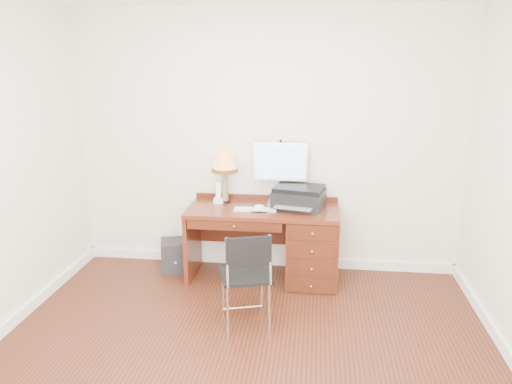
# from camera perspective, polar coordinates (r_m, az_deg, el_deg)

# --- Properties ---
(ground) EXTENTS (4.00, 4.00, 0.00)m
(ground) POSITION_cam_1_polar(r_m,az_deg,el_deg) (4.02, -1.51, -18.11)
(ground) COLOR #35160C
(ground) RESTS_ON ground
(room_shell) EXTENTS (4.00, 4.00, 4.00)m
(room_shell) POSITION_cam_1_polar(r_m,az_deg,el_deg) (4.53, -0.31, -13.23)
(room_shell) COLOR silver
(room_shell) RESTS_ON ground
(desk) EXTENTS (1.50, 0.67, 0.75)m
(desk) POSITION_cam_1_polar(r_m,az_deg,el_deg) (5.06, 4.44, -5.62)
(desk) COLOR #5D2313
(desk) RESTS_ON ground
(monitor) EXTENTS (0.55, 0.18, 0.63)m
(monitor) POSITION_cam_1_polar(r_m,az_deg,el_deg) (5.08, 2.81, 3.10)
(monitor) COLOR silver
(monitor) RESTS_ON desk
(keyboard) EXTENTS (0.42, 0.14, 0.02)m
(keyboard) POSITION_cam_1_polar(r_m,az_deg,el_deg) (4.90, -0.08, -1.99)
(keyboard) COLOR white
(keyboard) RESTS_ON desk
(mouse_pad) EXTENTS (0.24, 0.24, 0.05)m
(mouse_pad) POSITION_cam_1_polar(r_m,az_deg,el_deg) (4.92, 0.40, -1.84)
(mouse_pad) COLOR black
(mouse_pad) RESTS_ON desk
(printer) EXTENTS (0.55, 0.47, 0.22)m
(printer) POSITION_cam_1_polar(r_m,az_deg,el_deg) (4.99, 4.93, -0.56)
(printer) COLOR black
(printer) RESTS_ON desk
(leg_lamp) EXTENTS (0.26, 0.26, 0.54)m
(leg_lamp) POSITION_cam_1_polar(r_m,az_deg,el_deg) (5.09, -3.60, 3.15)
(leg_lamp) COLOR black
(leg_lamp) RESTS_ON desk
(phone) EXTENTS (0.11, 0.11, 0.21)m
(phone) POSITION_cam_1_polar(r_m,az_deg,el_deg) (5.15, -4.29, -0.54)
(phone) COLOR white
(phone) RESTS_ON desk
(pen_cup) EXTENTS (0.08, 0.08, 0.10)m
(pen_cup) POSITION_cam_1_polar(r_m,az_deg,el_deg) (5.10, 4.00, -0.87)
(pen_cup) COLOR black
(pen_cup) RESTS_ON desk
(chair) EXTENTS (0.50, 0.51, 0.86)m
(chair) POSITION_cam_1_polar(r_m,az_deg,el_deg) (4.12, -1.36, -8.99)
(chair) COLOR black
(chair) RESTS_ON ground
(equipment_box) EXTENTS (0.35, 0.35, 0.33)m
(equipment_box) POSITION_cam_1_polar(r_m,az_deg,el_deg) (5.42, -9.24, -7.15)
(equipment_box) COLOR black
(equipment_box) RESTS_ON ground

